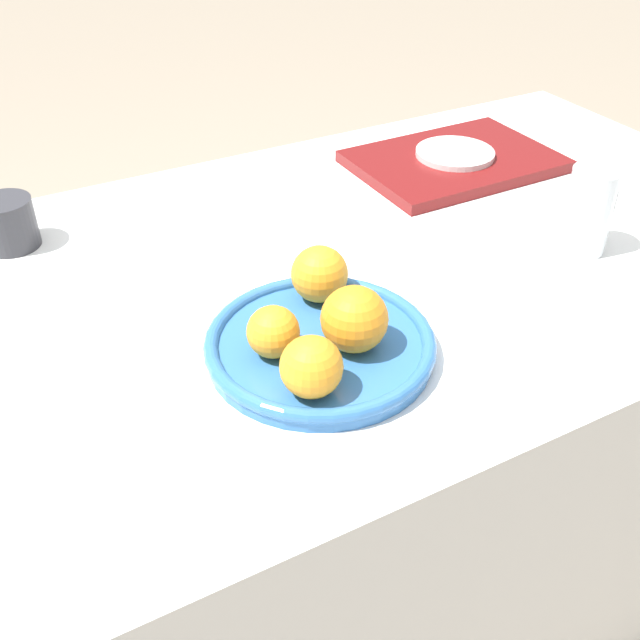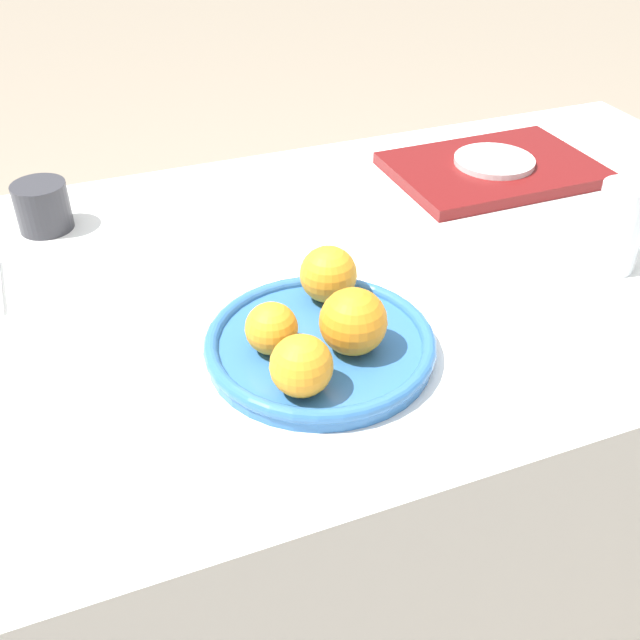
% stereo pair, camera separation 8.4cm
% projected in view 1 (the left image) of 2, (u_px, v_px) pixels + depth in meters
% --- Properties ---
extents(ground_plane, '(12.00, 12.00, 0.00)m').
position_uv_depth(ground_plane, '(339.00, 566.00, 1.47)').
color(ground_plane, gray).
extents(table, '(1.47, 0.82, 0.70)m').
position_uv_depth(table, '(342.00, 438.00, 1.26)').
color(table, white).
rests_on(table, ground_plane).
extents(fruit_platter, '(0.27, 0.27, 0.03)m').
position_uv_depth(fruit_platter, '(320.00, 345.00, 0.87)').
color(fruit_platter, '#336BAD').
rests_on(fruit_platter, table).
extents(orange_0, '(0.08, 0.08, 0.08)m').
position_uv_depth(orange_0, '(354.00, 319.00, 0.84)').
color(orange_0, orange).
rests_on(orange_0, fruit_platter).
extents(orange_1, '(0.06, 0.06, 0.06)m').
position_uv_depth(orange_1, '(273.00, 332.00, 0.84)').
color(orange_1, orange).
rests_on(orange_1, fruit_platter).
extents(orange_2, '(0.07, 0.07, 0.07)m').
position_uv_depth(orange_2, '(319.00, 274.00, 0.92)').
color(orange_2, orange).
rests_on(orange_2, fruit_platter).
extents(orange_3, '(0.07, 0.07, 0.07)m').
position_uv_depth(orange_3, '(311.00, 367.00, 0.78)').
color(orange_3, orange).
rests_on(orange_3, fruit_platter).
extents(water_glass, '(0.07, 0.07, 0.12)m').
position_uv_depth(water_glass, '(589.00, 211.00, 1.04)').
color(water_glass, silver).
rests_on(water_glass, table).
extents(serving_tray, '(0.34, 0.24, 0.02)m').
position_uv_depth(serving_tray, '(454.00, 161.00, 1.31)').
color(serving_tray, maroon).
rests_on(serving_tray, table).
extents(side_plate, '(0.14, 0.14, 0.01)m').
position_uv_depth(side_plate, '(455.00, 153.00, 1.30)').
color(side_plate, silver).
rests_on(side_plate, serving_tray).
extents(cup_1, '(0.08, 0.08, 0.07)m').
position_uv_depth(cup_1, '(8.00, 223.00, 1.07)').
color(cup_1, '#333338').
rests_on(cup_1, table).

